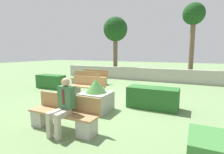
# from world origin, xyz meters

# --- Properties ---
(ground_plane) EXTENTS (60.00, 60.00, 0.00)m
(ground_plane) POSITION_xyz_m (0.00, 0.00, 0.00)
(ground_plane) COLOR #6B8956
(perimeter_wall) EXTENTS (12.47, 0.30, 0.87)m
(perimeter_wall) POSITION_xyz_m (0.00, 5.71, 0.44)
(perimeter_wall) COLOR #ADA89E
(perimeter_wall) RESTS_ON ground_plane
(bench_front) EXTENTS (1.91, 0.49, 0.86)m
(bench_front) POSITION_xyz_m (0.37, -2.83, 0.33)
(bench_front) COLOR #A37A4C
(bench_front) RESTS_ON ground_plane
(bench_left_side) EXTENTS (1.70, 0.49, 0.86)m
(bench_left_side) POSITION_xyz_m (-2.40, 2.16, 0.32)
(bench_left_side) COLOR #A37A4C
(bench_left_side) RESTS_ON ground_plane
(bench_right_side) EXTENTS (1.80, 0.49, 0.86)m
(bench_right_side) POSITION_xyz_m (-2.42, 3.16, 0.33)
(bench_right_side) COLOR #A37A4C
(bench_right_side) RESTS_ON ground_plane
(bench_back) EXTENTS (1.71, 0.48, 0.86)m
(bench_back) POSITION_xyz_m (-1.04, 0.30, 0.32)
(bench_back) COLOR #A37A4C
(bench_back) RESTS_ON ground_plane
(person_seated_man) EXTENTS (0.38, 0.63, 1.33)m
(person_seated_man) POSITION_xyz_m (0.51, -2.98, 0.73)
(person_seated_man) COLOR #B2A893
(person_seated_man) RESTS_ON ground_plane
(hedge_block_near_left) EXTENTS (1.57, 0.67, 0.72)m
(hedge_block_near_left) POSITION_xyz_m (-3.80, 0.92, 0.36)
(hedge_block_near_left) COLOR #286028
(hedge_block_near_left) RESTS_ON ground_plane
(hedge_block_near_right) EXTENTS (1.72, 0.71, 0.73)m
(hedge_block_near_right) POSITION_xyz_m (1.99, -0.14, 0.37)
(hedge_block_near_right) COLOR #286028
(hedge_block_near_right) RESTS_ON ground_plane
(planter_corner_left) EXTENTS (0.92, 0.92, 1.07)m
(planter_corner_left) POSITION_xyz_m (0.37, -1.23, 0.47)
(planter_corner_left) COLOR #ADA89E
(planter_corner_left) RESTS_ON ground_plane
(tree_leftmost) EXTENTS (1.93, 1.93, 4.76)m
(tree_leftmost) POSITION_xyz_m (-2.74, 7.03, 3.69)
(tree_leftmost) COLOR brown
(tree_leftmost) RESTS_ON ground_plane
(tree_center_left) EXTENTS (1.43, 1.43, 5.18)m
(tree_center_left) POSITION_xyz_m (2.95, 7.07, 4.17)
(tree_center_left) COLOR brown
(tree_center_left) RESTS_ON ground_plane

